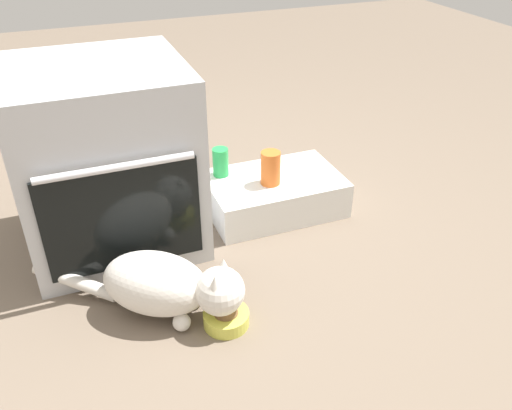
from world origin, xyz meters
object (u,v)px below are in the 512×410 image
Objects in this scene: soda_can at (221,162)px; oven at (107,158)px; food_bowl at (226,317)px; pantry_cabinet at (274,194)px; cat at (166,285)px; sauce_jar at (271,168)px.

oven is at bearing -172.22° from soda_can.
food_bowl is 1.23× the size of soda_can.
cat reaches higher than pantry_cabinet.
cat reaches higher than food_bowl.
food_bowl is at bearing 0.00° from cat.
soda_can reaches higher than cat.
pantry_cabinet is 3.77× the size of food_bowl.
soda_can is (-0.17, 0.14, -0.01)m from sauce_jar.
cat is at bearing -140.55° from pantry_cabinet.
food_bowl is at bearing -107.08° from soda_can.
oven is 1.09× the size of cat.
pantry_cabinet is at bearing 54.87° from food_bowl.
oven reaches higher than pantry_cabinet.
oven is 0.63m from sauce_jar.
food_bowl is 0.74m from soda_can.
sauce_jar is 1.17× the size of soda_can.
oven is 1.24× the size of pantry_cabinet.
oven is 4.91× the size of sauce_jar.
oven reaches higher than food_bowl.
pantry_cabinet is 0.15m from sauce_jar.
food_bowl is (0.24, -0.62, -0.31)m from oven.
food_bowl is at bearing -124.62° from sauce_jar.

